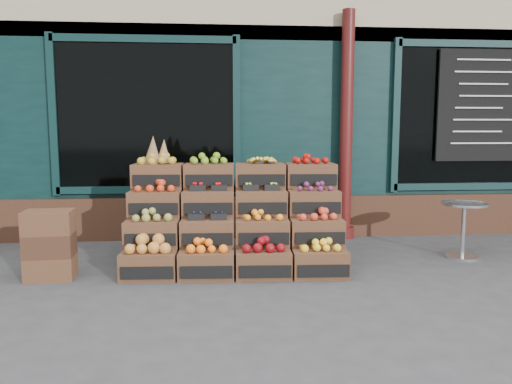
{
  "coord_description": "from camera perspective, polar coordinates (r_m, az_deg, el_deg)",
  "views": [
    {
      "loc": [
        -0.68,
        -4.93,
        1.56
      ],
      "look_at": [
        -0.2,
        0.7,
        0.85
      ],
      "focal_mm": 35.0,
      "sensor_mm": 36.0,
      "label": 1
    }
  ],
  "objects": [
    {
      "name": "crate_display",
      "position": [
        5.74,
        -2.52,
        -3.89
      ],
      "size": [
        2.43,
        1.26,
        1.49
      ],
      "rotation": [
        0.0,
        0.0,
        -0.05
      ],
      "color": "#543321",
      "rests_on": "ground"
    },
    {
      "name": "shopkeeper",
      "position": [
        7.89,
        -10.67,
        2.47
      ],
      "size": [
        0.7,
        0.48,
        1.86
      ],
      "primitive_type": "imported",
      "rotation": [
        0.0,
        0.0,
        3.19
      ],
      "color": "#13441F",
      "rests_on": "ground"
    },
    {
      "name": "bistro_table",
      "position": [
        6.56,
        22.62,
        -3.35
      ],
      "size": [
        0.54,
        0.54,
        0.68
      ],
      "rotation": [
        0.0,
        0.0,
        0.06
      ],
      "color": "silver",
      "rests_on": "ground"
    },
    {
      "name": "spare_crates",
      "position": [
        5.65,
        -22.51,
        -5.61
      ],
      "size": [
        0.5,
        0.37,
        0.73
      ],
      "rotation": [
        0.0,
        0.0,
        0.06
      ],
      "color": "#543321",
      "rests_on": "ground"
    },
    {
      "name": "shop_facade",
      "position": [
        10.09,
        -1.03,
        11.93
      ],
      "size": [
        12.0,
        6.24,
        4.8
      ],
      "color": "black",
      "rests_on": "ground"
    },
    {
      "name": "ground",
      "position": [
        5.21,
        2.9,
        -10.26
      ],
      "size": [
        60.0,
        60.0,
        0.0
      ],
      "primitive_type": "plane",
      "color": "#3B3B3E",
      "rests_on": "ground"
    }
  ]
}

